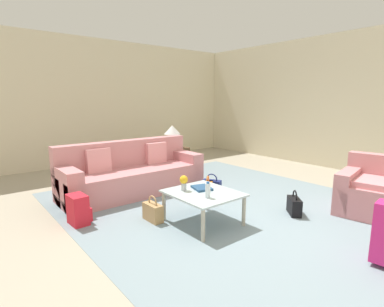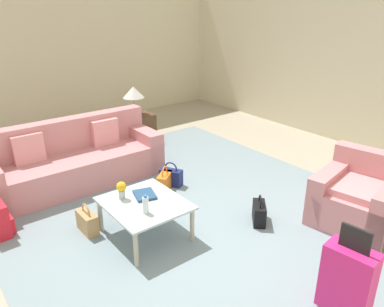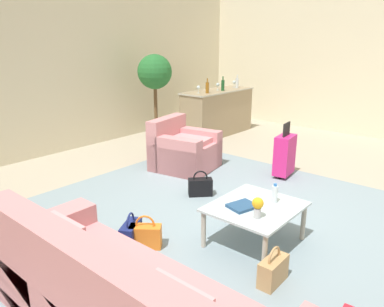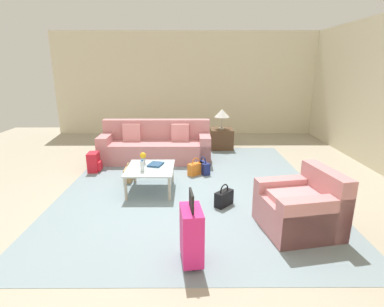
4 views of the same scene
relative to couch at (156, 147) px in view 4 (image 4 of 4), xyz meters
The scene contains 17 objects.
ground_plane 2.29m from the couch, 15.30° to the left, with size 12.00×12.00×0.00m, color #A89E89.
wall_left 3.18m from the couch, 168.18° to the left, with size 0.12×8.00×3.10m, color beige.
area_rug 1.81m from the couch, 26.66° to the left, with size 5.20×4.40×0.01m, color gray.
couch is the anchor object (origin of this frame).
armchair 3.82m from the couch, 36.32° to the left, with size 1.04×1.05×0.82m.
coffee_table 1.80m from the couch, ahead, with size 0.90×0.80×0.42m.
water_bottle 2.00m from the couch, ahead, with size 0.06×0.06×0.20m.
coffee_table_book 1.69m from the couch, ahead, with size 0.27×0.22×0.03m, color navy.
flower_vase 1.59m from the couch, ahead, with size 0.11×0.11×0.21m.
side_table 1.89m from the couch, 122.18° to the left, with size 0.58×0.58×0.52m, color #513823.
table_lamp 1.99m from the couch, 122.18° to the left, with size 0.38×0.38×0.51m.
suitcase_magenta 3.88m from the couch, 11.91° to the left, with size 0.42×0.27×0.85m.
handbag_orange 1.36m from the couch, 41.67° to the left, with size 0.31×0.34×0.36m.
handbag_tan 1.38m from the couch, 16.16° to the right, with size 0.32×0.14×0.36m.
handbag_navy 1.42m from the couch, 47.99° to the left, with size 0.35×0.28×0.36m.
handbag_black 2.73m from the couch, 28.71° to the left, with size 0.33×0.32×0.36m.
backpack_red 1.43m from the couch, 56.33° to the right, with size 0.31×0.26×0.40m.
Camera 4 is at (4.44, 0.19, 2.09)m, focal length 28.00 mm.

